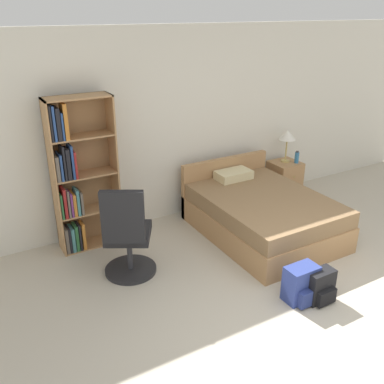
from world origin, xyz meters
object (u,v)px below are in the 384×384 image
at_px(bed, 260,213).
at_px(table_lamp, 287,136).
at_px(office_chair, 127,238).
at_px(nightstand, 284,179).
at_px(backpack_blue, 302,285).
at_px(water_bottle, 297,157).
at_px(backpack_black, 320,287).
at_px(bookshelf, 76,178).

xyz_separation_m(bed, table_lamp, (1.10, 0.81, 0.70)).
bearing_deg(office_chair, nightstand, 16.15).
bearing_deg(backpack_blue, table_lamp, 53.12).
bearing_deg(backpack_blue, water_bottle, 49.55).
relative_size(office_chair, backpack_black, 3.18).
bearing_deg(table_lamp, bed, -143.68).
xyz_separation_m(bookshelf, backpack_blue, (1.62, -2.18, -0.74)).
relative_size(bookshelf, bed, 0.99).
bearing_deg(table_lamp, backpack_blue, -126.88).
bearing_deg(table_lamp, nightstand, -117.90).
bearing_deg(backpack_black, nightstand, 57.04).
bearing_deg(nightstand, table_lamp, 62.10).
distance_m(bed, backpack_blue, 1.47).
bearing_deg(water_bottle, backpack_black, -126.39).
bearing_deg(water_bottle, nightstand, 139.65).
height_order(table_lamp, water_bottle, table_lamp).
relative_size(office_chair, nightstand, 1.96).
height_order(water_bottle, backpack_blue, water_bottle).
bearing_deg(office_chair, bookshelf, 105.56).
bearing_deg(table_lamp, bookshelf, 179.84).
bearing_deg(table_lamp, water_bottle, -52.87).
bearing_deg(bed, bookshelf, 159.29).
relative_size(bookshelf, water_bottle, 9.84).
bearing_deg(nightstand, bed, -144.40).
bearing_deg(bookshelf, bed, -20.71).
height_order(bookshelf, office_chair, bookshelf).
distance_m(bookshelf, nightstand, 3.30).
height_order(nightstand, table_lamp, table_lamp).
distance_m(bookshelf, backpack_black, 2.99).
xyz_separation_m(bed, backpack_black, (-0.38, -1.47, -0.12)).
height_order(nightstand, backpack_blue, nightstand).
distance_m(backpack_black, backpack_blue, 0.19).
bearing_deg(nightstand, backpack_blue, -127.01).
relative_size(bed, table_lamp, 3.80).
bearing_deg(bed, backpack_blue, -111.31).
relative_size(table_lamp, water_bottle, 2.62).
bearing_deg(nightstand, backpack_black, -122.96).
relative_size(nightstand, water_bottle, 2.98).
bearing_deg(bed, office_chair, -177.24).
xyz_separation_m(bookshelf, bed, (2.16, -0.81, -0.64)).
bearing_deg(office_chair, table_lamp, 16.66).
relative_size(office_chair, backpack_blue, 2.91).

